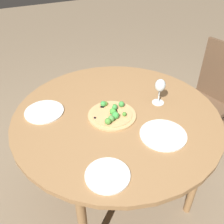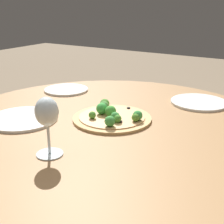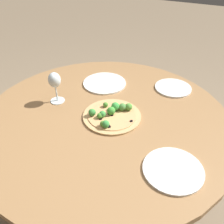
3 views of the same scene
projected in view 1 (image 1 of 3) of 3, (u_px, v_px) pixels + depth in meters
name	position (u px, v px, depth m)	size (l,w,h in m)	color
ground_plane	(115.00, 189.00, 2.01)	(12.00, 12.00, 0.00)	#847056
dining_table	(116.00, 122.00, 1.59)	(1.28, 1.28, 0.77)	olive
chair	(208.00, 95.00, 2.22)	(0.47, 0.47, 0.94)	brown
pizza	(112.00, 114.00, 1.52)	(0.29, 0.29, 0.06)	tan
wine_glass	(160.00, 87.00, 1.56)	(0.08, 0.08, 0.17)	silver
plate_near	(163.00, 135.00, 1.38)	(0.26, 0.26, 0.01)	silver
plate_far	(108.00, 175.00, 1.16)	(0.21, 0.21, 0.01)	silver
plate_side	(44.00, 112.00, 1.55)	(0.24, 0.24, 0.01)	silver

